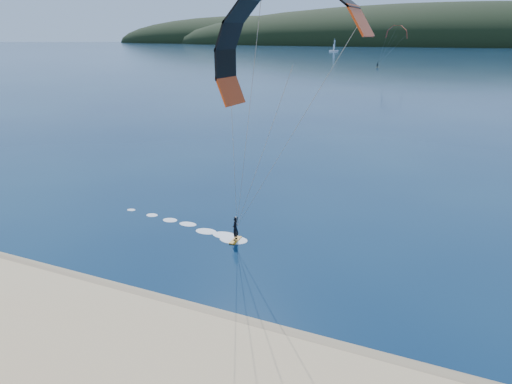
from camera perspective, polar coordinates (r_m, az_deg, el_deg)
ground at (r=22.54m, az=-17.92°, el=-18.65°), size 1800.00×1800.00×0.00m
wet_sand at (r=25.32m, az=-10.90°, el=-13.49°), size 220.00×2.50×0.10m
headland at (r=758.19m, az=25.20°, el=15.31°), size 1200.00×310.00×140.00m
kitesurfer_near at (r=22.15m, az=3.57°, el=13.50°), size 20.77×9.20×15.42m
kitesurfer_far at (r=215.61m, az=16.14°, el=17.12°), size 12.76×6.66×15.07m
sailboat at (r=430.88m, az=9.11°, el=16.07°), size 7.73×5.01×11.06m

